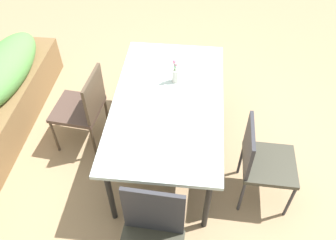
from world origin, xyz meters
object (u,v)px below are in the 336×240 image
Objects in this scene: chair_near_left at (262,159)px; chair_far_side at (84,105)px; dining_table at (168,104)px; flower_vase at (175,73)px.

chair_far_side is at bearing -104.46° from chair_near_left.
chair_far_side is 1.79m from chair_near_left.
dining_table is 1.96× the size of chair_far_side.
chair_near_left reaches higher than dining_table.
chair_far_side is (0.10, 0.86, -0.19)m from dining_table.
dining_table is 0.97m from chair_near_left.
chair_far_side reaches higher than chair_near_left.
flower_vase is at bearing -127.68° from chair_near_left.
chair_far_side is 3.48× the size of flower_vase.
dining_table is at bearing 171.52° from flower_vase.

